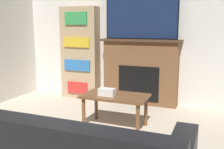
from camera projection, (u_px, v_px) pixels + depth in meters
wall_back at (142, 28)px, 4.66m from camera, size 5.70×0.06×2.70m
fireplace at (140, 72)px, 4.66m from camera, size 1.43×0.28×1.16m
tv at (141, 17)px, 4.48m from camera, size 1.27×0.03×0.74m
coffee_table at (115, 100)px, 3.59m from camera, size 0.89×0.52×0.45m
tissue_box at (107, 92)px, 3.54m from camera, size 0.22×0.12×0.10m
remote_control at (103, 91)px, 3.77m from camera, size 0.04×0.15×0.02m
bookshelf at (80, 53)px, 5.03m from camera, size 0.73×0.29×1.74m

